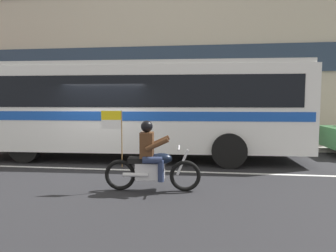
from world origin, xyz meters
TOP-DOWN VIEW (x-y plane):
  - ground_plane at (0.00, 0.00)m, footprint 60.00×60.00m
  - sidewalk_curb at (0.00, 5.10)m, footprint 28.00×3.80m
  - lane_center_stripe at (0.00, -0.60)m, footprint 26.60×0.14m
  - office_building_facade at (0.00, 7.39)m, footprint 28.00×0.89m
  - transit_bus at (0.76, 1.19)m, footprint 11.17×3.02m
  - motorcycle_with_rider at (1.93, -2.46)m, footprint 2.19×0.64m
  - fire_hydrant at (-1.35, 4.25)m, footprint 0.22×0.30m

SIDE VIEW (x-z plane):
  - ground_plane at x=0.00m, z-range 0.00..0.00m
  - lane_center_stripe at x=0.00m, z-range 0.00..0.01m
  - sidewalk_curb at x=0.00m, z-range 0.00..0.15m
  - fire_hydrant at x=-1.35m, z-range 0.14..0.89m
  - motorcycle_with_rider at x=1.93m, z-range -0.22..1.55m
  - transit_bus at x=0.76m, z-range 0.27..3.49m
  - office_building_facade at x=0.00m, z-range 0.01..11.88m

